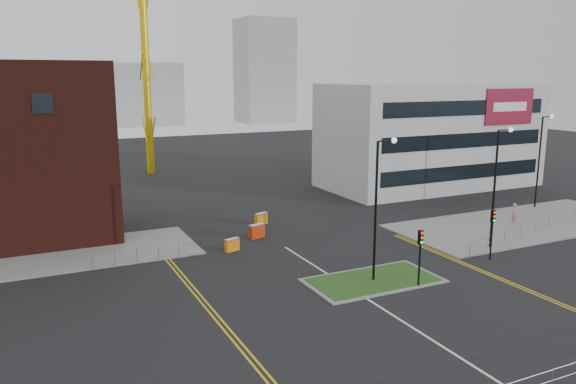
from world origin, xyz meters
name	(u,v)px	position (x,y,z in m)	size (l,w,h in m)	color
ground	(431,339)	(0.00, 0.00, 0.00)	(200.00, 200.00, 0.00)	black
pavement_right	(523,223)	(22.00, 14.00, 0.06)	(24.00, 10.00, 0.12)	slate
island_kerb	(373,280)	(2.00, 8.00, 0.04)	(8.60, 4.60, 0.08)	slate
grass_island	(373,280)	(2.00, 8.00, 0.06)	(8.00, 4.00, 0.12)	#244818
office_block	(430,135)	(26.01, 31.97, 6.00)	(25.00, 12.20, 12.00)	silver
streetlamp_island	(379,198)	(2.22, 8.00, 5.41)	(1.46, 0.36, 9.18)	black
streetlamp_right_near	(497,178)	(14.22, 10.00, 5.41)	(1.46, 0.36, 9.18)	black
streetlamp_right_far	(541,154)	(28.22, 18.00, 5.41)	(1.46, 0.36, 9.18)	black
traffic_light_island	(420,247)	(4.00, 5.98, 2.57)	(0.28, 0.33, 3.65)	black
traffic_light_right	(493,225)	(12.00, 7.98, 2.57)	(0.28, 0.33, 3.65)	black
railing_front	(529,383)	(0.00, -6.00, 0.78)	(24.05, 0.05, 1.10)	gray
railing_left	(137,254)	(-11.00, 18.00, 0.74)	(6.05, 0.05, 1.10)	gray
railing_right	(535,224)	(20.50, 11.50, 0.78)	(19.05, 5.05, 1.10)	gray
centre_line	(406,323)	(0.00, 2.00, 0.01)	(0.15, 30.00, 0.01)	silver
yellow_left_a	(198,299)	(-9.00, 10.00, 0.01)	(0.12, 24.00, 0.01)	gold
yellow_left_b	(203,298)	(-8.70, 10.00, 0.01)	(0.12, 24.00, 0.01)	gold
yellow_right_a	(484,273)	(9.50, 6.00, 0.01)	(0.12, 20.00, 0.01)	gold
yellow_right_b	(488,273)	(9.80, 6.00, 0.01)	(0.12, 20.00, 0.01)	gold
skyline_b	(133,95)	(10.00, 130.00, 8.00)	(24.00, 12.00, 16.00)	gray
skyline_c	(265,71)	(45.00, 125.00, 14.00)	(14.00, 12.00, 28.00)	gray
skyline_d	(57,102)	(-8.00, 140.00, 6.00)	(30.00, 12.00, 12.00)	gray
pedestrian	(515,214)	(21.21, 14.33, 0.95)	(0.69, 0.45, 1.89)	tan
barrier_left	(257,231)	(-1.00, 20.24, 0.62)	(1.44, 0.84, 1.15)	red
barrier_mid	(232,244)	(-4.00, 17.86, 0.53)	(1.21, 0.69, 0.97)	orange
barrier_right	(261,218)	(0.97, 24.00, 0.56)	(1.29, 0.82, 1.03)	orange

